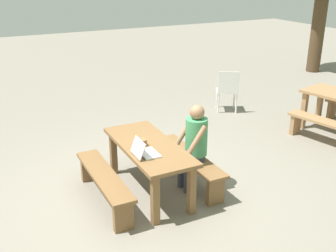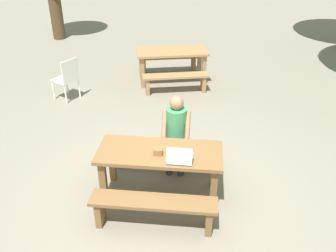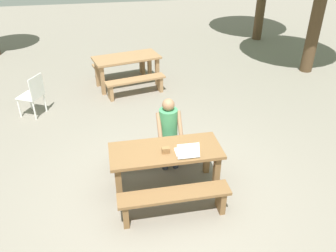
{
  "view_description": "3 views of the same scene",
  "coord_description": "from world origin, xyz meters",
  "px_view_note": "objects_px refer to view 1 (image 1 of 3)",
  "views": [
    {
      "loc": [
        4.57,
        -2.02,
        2.94
      ],
      "look_at": [
        0.09,
        0.25,
        0.97
      ],
      "focal_mm": 43.66,
      "sensor_mm": 36.0,
      "label": 1
    },
    {
      "loc": [
        0.54,
        -4.03,
        3.43
      ],
      "look_at": [
        0.09,
        0.25,
        0.97
      ],
      "focal_mm": 39.19,
      "sensor_mm": 36.0,
      "label": 2
    },
    {
      "loc": [
        -0.77,
        -4.12,
        3.61
      ],
      "look_at": [
        0.09,
        0.25,
        0.97
      ],
      "focal_mm": 36.61,
      "sensor_mm": 36.0,
      "label": 3
    }
  ],
  "objects_px": {
    "laptop": "(145,151)",
    "plastic_chair": "(227,90)",
    "small_pouch": "(143,142)",
    "person_seated": "(194,141)",
    "picnic_table_front": "(149,153)"
  },
  "relations": [
    {
      "from": "laptop",
      "to": "plastic_chair",
      "type": "xyz_separation_m",
      "value": [
        -2.6,
        3.06,
        -0.29
      ]
    },
    {
      "from": "plastic_chair",
      "to": "person_seated",
      "type": "bearing_deg",
      "value": 75.79
    },
    {
      "from": "plastic_chair",
      "to": "picnic_table_front",
      "type": "bearing_deg",
      "value": 67.07
    },
    {
      "from": "picnic_table_front",
      "to": "laptop",
      "type": "distance_m",
      "value": 0.38
    },
    {
      "from": "small_pouch",
      "to": "person_seated",
      "type": "xyz_separation_m",
      "value": [
        0.18,
        0.69,
        -0.05
      ]
    },
    {
      "from": "small_pouch",
      "to": "plastic_chair",
      "type": "xyz_separation_m",
      "value": [
        -2.31,
        2.96,
        -0.28
      ]
    },
    {
      "from": "small_pouch",
      "to": "picnic_table_front",
      "type": "bearing_deg",
      "value": 81.45
    },
    {
      "from": "small_pouch",
      "to": "plastic_chair",
      "type": "relative_size",
      "value": 0.13
    },
    {
      "from": "picnic_table_front",
      "to": "small_pouch",
      "type": "distance_m",
      "value": 0.18
    },
    {
      "from": "laptop",
      "to": "plastic_chair",
      "type": "bearing_deg",
      "value": -48.59
    },
    {
      "from": "small_pouch",
      "to": "plastic_chair",
      "type": "height_order",
      "value": "plastic_chair"
    },
    {
      "from": "laptop",
      "to": "small_pouch",
      "type": "height_order",
      "value": "laptop"
    },
    {
      "from": "picnic_table_front",
      "to": "small_pouch",
      "type": "height_order",
      "value": "small_pouch"
    },
    {
      "from": "small_pouch",
      "to": "plastic_chair",
      "type": "distance_m",
      "value": 3.77
    },
    {
      "from": "picnic_table_front",
      "to": "plastic_chair",
      "type": "relative_size",
      "value": 1.84
    }
  ]
}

